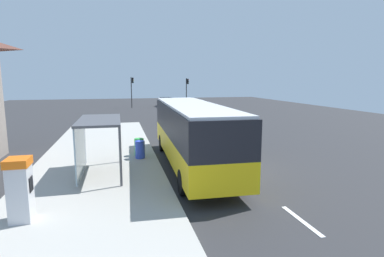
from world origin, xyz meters
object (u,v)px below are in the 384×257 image
sedan_near (166,102)px  recycling_bin_green (139,147)px  bus_shelter (93,132)px  recycling_bin_blue (140,150)px  traffic_light_far_side (132,87)px  bus (192,131)px  white_van (188,108)px  ticket_machine (20,189)px  traffic_light_near_side (187,88)px

sedan_near → recycling_bin_green: (-6.50, -33.31, -0.14)m
bus_shelter → sedan_near: bearing=76.6°
recycling_bin_blue → traffic_light_far_side: 33.02m
bus → white_van: bus is taller
sedan_near → ticket_machine: 42.17m
traffic_light_near_side → traffic_light_far_side: size_ratio=0.96×
white_van → ticket_machine: (-10.41, -23.49, -0.17)m
bus_shelter → ticket_machine: bearing=-112.4°
white_van → bus_shelter: bus_shelter is taller
bus → ticket_machine: (-6.50, -5.10, -0.67)m
white_van → traffic_light_far_side: size_ratio=1.10×
ticket_machine → traffic_light_far_side: bearing=82.7°
white_van → recycling_bin_green: 17.21m
traffic_light_near_side → bus: bearing=-102.0°
bus → sedan_near: size_ratio=2.48×
sedan_near → traffic_light_far_side: traffic_light_far_side is taller
ticket_machine → traffic_light_near_side: 41.32m
sedan_near → recycling_bin_blue: size_ratio=4.70×
recycling_bin_green → traffic_light_near_side: size_ratio=0.21×
recycling_bin_green → sedan_near: bearing=79.0°
sedan_near → traffic_light_near_side: 4.37m
ticket_machine → recycling_bin_blue: (4.01, 6.83, -0.52)m
bus → bus_shelter: 4.77m
bus → traffic_light_far_side: traffic_light_far_side is taller
sedan_near → traffic_light_near_side: traffic_light_near_side is taller
recycling_bin_green → bus_shelter: (-2.21, -3.16, 1.44)m
recycling_bin_blue → recycling_bin_green: (0.00, 0.70, 0.00)m
bus → recycling_bin_green: bus is taller
recycling_bin_blue → bus_shelter: (-2.21, -2.46, 1.44)m
traffic_light_near_side → traffic_light_far_side: bearing=174.7°
bus_shelter → recycling_bin_green: bearing=55.0°
sedan_near → bus_shelter: 37.52m
ticket_machine → recycling_bin_green: (4.01, 7.53, -0.52)m
sedan_near → bus_shelter: size_ratio=1.12×
traffic_light_far_side → traffic_light_near_side: bearing=-5.3°
recycling_bin_green → traffic_light_far_side: size_ratio=0.20×
sedan_near → recycling_bin_green: sedan_near is taller
bus_shelter → bus: bearing=8.9°
white_van → traffic_light_near_side: 15.89m
ticket_machine → recycling_bin_blue: ticket_machine is taller
white_van → recycling_bin_green: size_ratio=5.55×
recycling_bin_green → traffic_light_far_side: traffic_light_far_side is taller
recycling_bin_blue → bus_shelter: bearing=-132.0°
bus → sedan_near: bearing=83.6°
traffic_light_near_side → bus_shelter: 36.57m
bus → traffic_light_near_side: bearing=78.0°
white_van → sedan_near: size_ratio=1.18×
recycling_bin_blue → recycling_bin_green: same height
bus → recycling_bin_green: size_ratio=11.66×
bus → traffic_light_near_side: size_ratio=2.41×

